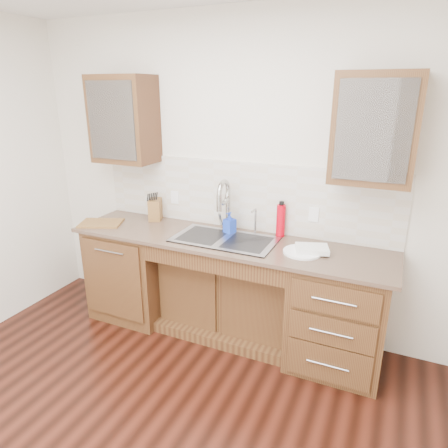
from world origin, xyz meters
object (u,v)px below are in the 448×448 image
at_px(cutting_board, 101,223).
at_px(water_bottle, 281,221).
at_px(knife_block, 155,209).
at_px(soap_bottle, 230,223).
at_px(plate, 302,252).

bearing_deg(cutting_board, water_bottle, 12.99).
bearing_deg(knife_block, soap_bottle, -27.85).
height_order(soap_bottle, knife_block, knife_block).
bearing_deg(soap_bottle, knife_block, -163.51).
bearing_deg(plate, water_bottle, 132.42).
relative_size(knife_block, cutting_board, 0.53).
height_order(plate, cutting_board, same).
distance_m(water_bottle, plate, 0.40).
xyz_separation_m(water_bottle, cutting_board, (-1.59, -0.37, -0.13)).
distance_m(plate, knife_block, 1.48).
bearing_deg(plate, cutting_board, -177.42).
relative_size(plate, knife_block, 1.48).
distance_m(soap_bottle, cutting_board, 1.20).
height_order(plate, knife_block, knife_block).
relative_size(soap_bottle, plate, 0.64).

